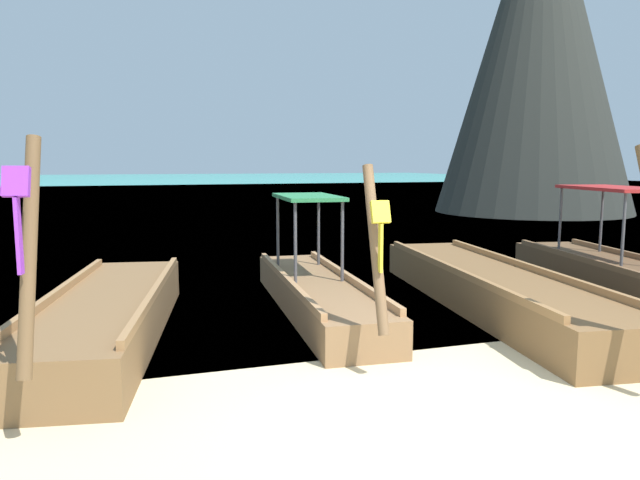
{
  "coord_description": "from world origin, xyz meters",
  "views": [
    {
      "loc": [
        -2.71,
        -4.56,
        2.31
      ],
      "look_at": [
        0.0,
        3.82,
        1.16
      ],
      "focal_mm": 33.18,
      "sensor_mm": 36.0,
      "label": 1
    }
  ],
  "objects_px": {
    "longtail_boat_violet_ribbon": "(108,317)",
    "longtail_boat_green_ribbon": "(638,278)",
    "longtail_boat_yellow_ribbon": "(317,291)",
    "longtail_boat_blue_ribbon": "(492,289)",
    "karst_rock": "(543,47)"
  },
  "relations": [
    {
      "from": "longtail_boat_violet_ribbon",
      "to": "longtail_boat_green_ribbon",
      "type": "distance_m",
      "value": 8.68
    },
    {
      "from": "longtail_boat_yellow_ribbon",
      "to": "longtail_boat_violet_ribbon",
      "type": "bearing_deg",
      "value": -169.22
    },
    {
      "from": "longtail_boat_yellow_ribbon",
      "to": "longtail_boat_blue_ribbon",
      "type": "distance_m",
      "value": 2.8
    },
    {
      "from": "longtail_boat_violet_ribbon",
      "to": "longtail_boat_blue_ribbon",
      "type": "height_order",
      "value": "longtail_boat_violet_ribbon"
    },
    {
      "from": "longtail_boat_green_ribbon",
      "to": "karst_rock",
      "type": "bearing_deg",
      "value": 57.36
    },
    {
      "from": "longtail_boat_violet_ribbon",
      "to": "karst_rock",
      "type": "bearing_deg",
      "value": 39.72
    },
    {
      "from": "longtail_boat_blue_ribbon",
      "to": "longtail_boat_green_ribbon",
      "type": "height_order",
      "value": "longtail_boat_green_ribbon"
    },
    {
      "from": "longtail_boat_blue_ribbon",
      "to": "karst_rock",
      "type": "relative_size",
      "value": 0.46
    },
    {
      "from": "karst_rock",
      "to": "longtail_boat_violet_ribbon",
      "type": "bearing_deg",
      "value": -140.28
    },
    {
      "from": "longtail_boat_green_ribbon",
      "to": "karst_rock",
      "type": "distance_m",
      "value": 20.02
    },
    {
      "from": "karst_rock",
      "to": "longtail_boat_yellow_ribbon",
      "type": "bearing_deg",
      "value": -136.28
    },
    {
      "from": "longtail_boat_yellow_ribbon",
      "to": "longtail_boat_green_ribbon",
      "type": "xyz_separation_m",
      "value": [
        5.61,
        -0.72,
        0.0
      ]
    },
    {
      "from": "longtail_boat_violet_ribbon",
      "to": "longtail_boat_green_ribbon",
      "type": "height_order",
      "value": "longtail_boat_green_ribbon"
    },
    {
      "from": "longtail_boat_yellow_ribbon",
      "to": "longtail_boat_green_ribbon",
      "type": "bearing_deg",
      "value": -7.36
    },
    {
      "from": "longtail_boat_blue_ribbon",
      "to": "longtail_boat_green_ribbon",
      "type": "xyz_separation_m",
      "value": [
        2.89,
        -0.07,
        0.01
      ]
    }
  ]
}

